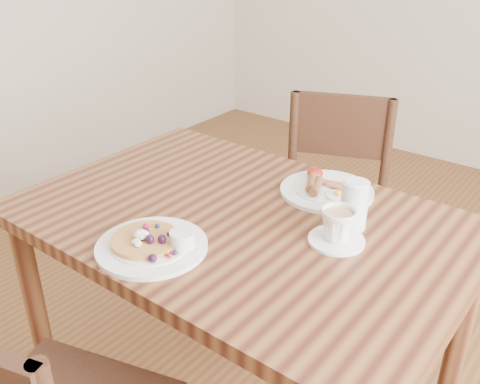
{
  "coord_description": "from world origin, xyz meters",
  "views": [
    {
      "loc": [
        0.77,
        -0.99,
        1.46
      ],
      "look_at": [
        0.0,
        0.0,
        0.82
      ],
      "focal_mm": 40.0,
      "sensor_mm": 36.0,
      "label": 1
    }
  ],
  "objects": [
    {
      "name": "breakfast_plate",
      "position": [
        0.11,
        0.26,
        0.76
      ],
      "size": [
        0.27,
        0.27,
        0.04
      ],
      "color": "white",
      "rests_on": "dining_table"
    },
    {
      "name": "teacup_saucer",
      "position": [
        0.27,
        0.04,
        0.79
      ],
      "size": [
        0.14,
        0.14,
        0.09
      ],
      "color": "white",
      "rests_on": "dining_table"
    },
    {
      "name": "pancake_plate",
      "position": [
        -0.06,
        -0.26,
        0.76
      ],
      "size": [
        0.27,
        0.27,
        0.06
      ],
      "color": "white",
      "rests_on": "dining_table"
    },
    {
      "name": "chair_far",
      "position": [
        -0.06,
        0.65,
        0.49
      ],
      "size": [
        0.55,
        0.55,
        0.88
      ],
      "rotation": [
        0.0,
        0.0,
        3.53
      ],
      "color": "#3F2117",
      "rests_on": "ground"
    },
    {
      "name": "dining_table",
      "position": [
        0.0,
        0.0,
        0.65
      ],
      "size": [
        1.2,
        0.8,
        0.75
      ],
      "color": "brown",
      "rests_on": "ground"
    },
    {
      "name": "water_glass",
      "position": [
        0.27,
        0.13,
        0.81
      ],
      "size": [
        0.07,
        0.07,
        0.13
      ],
      "primitive_type": "cylinder",
      "color": "silver",
      "rests_on": "dining_table"
    }
  ]
}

